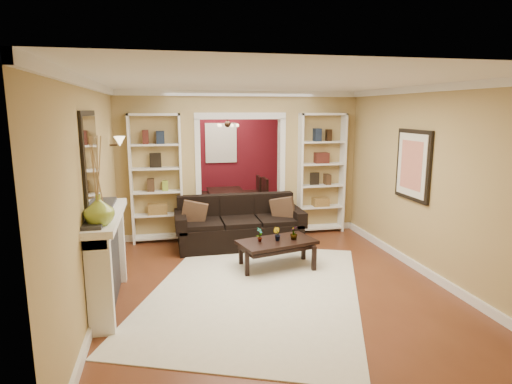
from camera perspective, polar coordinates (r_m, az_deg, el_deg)
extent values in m
plane|color=brown|center=(7.22, -0.34, -8.17)|extent=(8.00, 8.00, 0.00)
plane|color=white|center=(6.83, -0.36, 13.77)|extent=(8.00, 8.00, 0.00)
plane|color=tan|center=(10.82, -4.72, 5.51)|extent=(8.00, 0.00, 8.00)
plane|color=tan|center=(3.18, 14.72, -7.90)|extent=(8.00, 0.00, 8.00)
plane|color=tan|center=(6.81, -19.23, 1.77)|extent=(0.00, 8.00, 8.00)
plane|color=tan|center=(7.68, 16.35, 2.91)|extent=(0.00, 8.00, 8.00)
cube|color=tan|center=(8.06, -2.10, 3.71)|extent=(4.50, 0.15, 2.70)
cube|color=maroon|center=(10.79, -4.69, 5.33)|extent=(4.44, 0.04, 2.64)
cube|color=#8CA5CC|center=(10.73, -4.69, 6.54)|extent=(0.78, 0.03, 0.98)
cube|color=silver|center=(5.80, -0.12, -13.02)|extent=(3.84, 4.43, 0.01)
cube|color=black|center=(7.49, -2.23, -4.02)|extent=(2.21, 0.95, 0.86)
cube|color=brown|center=(7.33, -8.26, -2.88)|extent=(0.42, 0.17, 0.41)
cube|color=brown|center=(7.59, 3.62, -2.31)|extent=(0.41, 0.32, 0.41)
cube|color=black|center=(6.53, 2.78, -8.28)|extent=(1.25, 0.88, 0.43)
imported|color=#336626|center=(6.37, 0.50, -5.71)|extent=(0.13, 0.14, 0.22)
imported|color=#336626|center=(6.43, 2.81, -5.63)|extent=(0.14, 0.14, 0.20)
imported|color=#336626|center=(6.50, 5.07, -5.47)|extent=(0.16, 0.16, 0.20)
cube|color=white|center=(7.80, -13.15, 1.70)|extent=(0.90, 0.30, 2.30)
cube|color=white|center=(8.34, 8.67, 2.44)|extent=(0.90, 0.30, 2.30)
cube|color=white|center=(5.52, -18.91, -8.50)|extent=(0.32, 1.70, 1.16)
imported|color=#88A435|center=(4.78, -20.21, -2.27)|extent=(0.32, 0.32, 0.33)
cube|color=silver|center=(5.27, -21.24, 4.09)|extent=(0.03, 0.95, 1.10)
cube|color=#FFE0A5|center=(7.29, -18.18, 6.20)|extent=(0.18, 0.18, 0.22)
cube|color=black|center=(6.78, 20.14, 3.38)|extent=(0.04, 0.85, 1.05)
imported|color=black|center=(9.80, -3.68, -1.50)|extent=(1.47, 0.82, 0.52)
cube|color=black|center=(9.41, -6.73, -1.21)|extent=(0.51, 0.51, 0.79)
cube|color=black|center=(9.57, -0.17, -0.65)|extent=(0.51, 0.51, 0.89)
cube|color=black|center=(9.99, -7.07, -0.29)|extent=(0.45, 0.45, 0.87)
cube|color=black|center=(10.15, -0.87, -0.12)|extent=(0.55, 0.55, 0.84)
cube|color=#302116|center=(9.49, -3.74, 8.83)|extent=(0.50, 0.50, 0.30)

